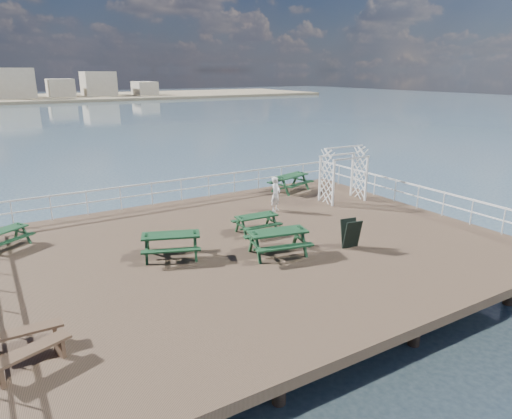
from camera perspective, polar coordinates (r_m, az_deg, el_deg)
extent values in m
cube|color=brown|center=(16.87, -0.39, -4.81)|extent=(18.00, 14.00, 0.30)
plane|color=#3A5161|center=(54.67, -22.51, 7.18)|extent=(300.00, 300.00, 0.00)
cube|color=tan|center=(150.44, -22.85, 12.77)|extent=(160.00, 40.00, 0.80)
cube|color=beige|center=(145.85, -28.02, 13.79)|extent=(10.00, 8.00, 8.00)
cube|color=beige|center=(147.21, -23.18, 13.81)|extent=(7.00, 8.00, 5.00)
cube|color=beige|center=(149.22, -18.94, 14.66)|extent=(9.00, 8.00, 7.00)
cube|color=beige|center=(152.66, -13.99, 14.52)|extent=(6.00, 8.00, 4.00)
cylinder|color=brown|center=(18.96, 29.21, -8.52)|extent=(0.36, 0.36, 2.10)
cylinder|color=brown|center=(20.40, -27.56, -6.52)|extent=(0.36, 0.36, 2.10)
cylinder|color=brown|center=(25.61, 7.79, -0.12)|extent=(0.36, 0.36, 2.10)
cube|color=silver|center=(22.42, -9.39, 3.70)|extent=(17.70, 0.07, 0.07)
cube|color=silver|center=(22.54, -9.33, 2.47)|extent=(17.70, 0.05, 0.05)
cube|color=silver|center=(22.15, 19.72, 2.76)|extent=(0.07, 13.70, 0.07)
cube|color=silver|center=(22.27, 19.59, 1.52)|extent=(0.05, 13.70, 0.05)
cube|color=#163D22|center=(18.61, -29.02, -2.29)|extent=(1.67, 1.36, 0.05)
cube|color=#163D22|center=(18.27, -27.96, -3.32)|extent=(1.46, 1.03, 0.04)
cube|color=#163D22|center=(19.04, -27.30, -2.51)|extent=(0.74, 1.12, 0.05)
cube|color=#163D22|center=(19.27, -27.75, -2.50)|extent=(0.30, 0.42, 0.77)
cube|color=#163D22|center=(18.85, -26.80, -2.77)|extent=(0.30, 0.42, 0.77)
cube|color=#163D22|center=(18.75, -28.83, -3.54)|extent=(1.23, 0.81, 0.05)
cube|color=#163D22|center=(17.80, 0.06, -0.82)|extent=(1.66, 0.72, 0.05)
cube|color=#163D22|center=(18.34, -0.74, -1.14)|extent=(1.64, 0.31, 0.05)
cube|color=#163D22|center=(17.43, 0.91, -2.12)|extent=(1.64, 0.31, 0.05)
cube|color=#163D22|center=(17.60, -1.89, -2.01)|extent=(0.14, 1.32, 0.05)
cube|color=#163D22|center=(18.21, 1.95, -1.35)|extent=(0.14, 1.32, 0.05)
cube|color=#163D22|center=(17.84, -2.28, -1.90)|extent=(0.10, 0.47, 0.79)
cube|color=#163D22|center=(17.38, -1.49, -2.41)|extent=(0.10, 0.47, 0.79)
cube|color=#163D22|center=(18.44, 1.52, -1.25)|extent=(0.10, 0.47, 0.79)
cube|color=#163D22|center=(18.00, 2.38, -1.73)|extent=(0.10, 0.47, 0.79)
cube|color=#163D22|center=(17.94, 0.06, -2.17)|extent=(1.45, 0.14, 0.05)
cube|color=#163D22|center=(24.05, 4.37, 4.23)|extent=(2.14, 1.31, 0.07)
cube|color=#163D22|center=(24.53, 3.13, 3.73)|extent=(2.00, 0.83, 0.06)
cube|color=#163D22|center=(23.72, 5.62, 3.22)|extent=(2.00, 0.83, 0.06)
cube|color=#163D22|center=(23.49, 3.08, 3.08)|extent=(0.53, 1.57, 0.07)
cube|color=#163D22|center=(24.77, 5.56, 3.76)|extent=(0.53, 1.57, 0.07)
cube|color=#163D22|center=(23.72, 2.46, 3.09)|extent=(0.25, 0.58, 0.98)
cube|color=#163D22|center=(23.30, 3.71, 2.82)|extent=(0.25, 0.58, 0.98)
cube|color=#163D22|center=(24.98, 4.95, 3.75)|extent=(0.25, 0.58, 0.98)
cube|color=#163D22|center=(24.59, 6.18, 3.51)|extent=(0.25, 0.58, 0.98)
cube|color=#163D22|center=(24.17, 4.34, 2.97)|extent=(1.74, 0.58, 0.07)
cube|color=#163D22|center=(15.68, -10.62, -3.16)|extent=(2.07, 1.40, 0.06)
cube|color=#163D22|center=(16.39, -10.54, -3.41)|extent=(1.90, 0.95, 0.05)
cube|color=#163D22|center=(15.19, -10.57, -5.09)|extent=(1.90, 0.95, 0.05)
cube|color=#163D22|center=(15.84, -13.47, -4.42)|extent=(0.65, 1.48, 0.06)
cube|color=#163D22|center=(15.80, -7.62, -4.14)|extent=(0.65, 1.48, 0.06)
cube|color=#163D22|center=(16.15, -13.39, -4.19)|extent=(0.28, 0.55, 0.94)
cube|color=#163D22|center=(15.56, -13.52, -5.04)|extent=(0.28, 0.55, 0.94)
cube|color=#163D22|center=(16.12, -7.67, -3.91)|extent=(0.28, 0.55, 0.94)
cube|color=#163D22|center=(15.52, -7.57, -4.75)|extent=(0.28, 0.55, 0.94)
cube|color=#163D22|center=(15.87, -10.51, -4.94)|extent=(1.63, 0.70, 0.06)
cube|color=#163D22|center=(15.64, 2.75, -2.81)|extent=(2.13, 1.18, 0.07)
cube|color=#163D22|center=(16.33, 1.87, -3.12)|extent=(2.02, 0.69, 0.06)
cube|color=#163D22|center=(15.18, 3.67, -4.76)|extent=(2.02, 0.69, 0.06)
cube|color=#163D22|center=(15.49, -0.15, -4.35)|extent=(0.42, 1.60, 0.07)
cube|color=#163D22|center=(16.07, 5.51, -3.62)|extent=(0.42, 1.60, 0.07)
cube|color=#163D22|center=(15.80, -0.54, -4.13)|extent=(0.21, 0.58, 0.98)
cube|color=#163D22|center=(15.21, 0.26, -4.98)|extent=(0.21, 0.58, 0.98)
cube|color=#163D22|center=(16.38, 5.02, -3.42)|extent=(0.21, 0.58, 0.98)
cube|color=#163D22|center=(15.81, 6.01, -4.21)|extent=(0.21, 0.58, 0.98)
cube|color=#163D22|center=(15.83, 2.73, -4.67)|extent=(1.76, 0.46, 0.07)
cube|color=brown|center=(11.13, -26.51, -15.52)|extent=(1.77, 0.99, 0.06)
cube|color=brown|center=(11.48, -23.34, -15.50)|extent=(0.21, 0.37, 0.43)
cube|color=brown|center=(11.96, -26.94, -13.38)|extent=(1.64, 0.42, 0.06)
cube|color=brown|center=(12.09, -23.84, -13.89)|extent=(0.09, 0.35, 0.41)
cube|color=silver|center=(21.51, 9.65, 3.19)|extent=(0.09, 0.09, 2.15)
cube|color=silver|center=(22.35, 7.99, 3.78)|extent=(0.09, 0.09, 2.15)
cube|color=silver|center=(22.74, 13.62, 3.70)|extent=(0.09, 0.09, 2.15)
cube|color=silver|center=(23.53, 11.91, 4.25)|extent=(0.09, 0.09, 2.15)
cube|color=silver|center=(21.88, 11.86, 6.28)|extent=(2.15, 0.20, 0.07)
cube|color=silver|center=(22.71, 10.14, 6.75)|extent=(2.15, 0.20, 0.07)
cube|color=silver|center=(22.22, 11.05, 7.67)|extent=(2.15, 0.19, 0.06)
cube|color=black|center=(16.60, 11.95, -3.12)|extent=(0.68, 0.36, 1.06)
cube|color=black|center=(16.77, 11.55, -2.89)|extent=(0.68, 0.36, 1.06)
imported|color=white|center=(20.57, 2.48, 1.95)|extent=(0.68, 0.61, 1.56)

